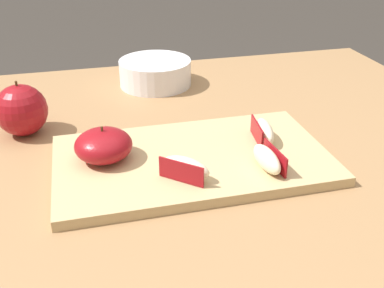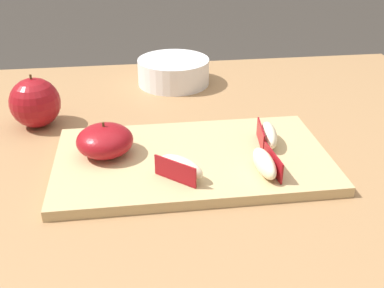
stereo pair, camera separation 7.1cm
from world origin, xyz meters
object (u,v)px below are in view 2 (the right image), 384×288
(apple_half_skin_up, at_px, (105,141))
(ceramic_fruit_bowl, at_px, (174,71))
(apple_wedge_near_knife, at_px, (265,163))
(whole_apple_red_delicious, at_px, (35,103))
(cutting_board, at_px, (192,160))
(apple_wedge_middle, at_px, (180,167))
(apple_wedge_back, at_px, (268,135))

(apple_half_skin_up, relative_size, ceramic_fruit_bowl, 0.55)
(apple_wedge_near_knife, distance_m, whole_apple_red_delicious, 0.43)
(apple_half_skin_up, xyz_separation_m, ceramic_fruit_bowl, (0.14, 0.34, -0.01))
(ceramic_fruit_bowl, bearing_deg, cutting_board, -91.15)
(apple_half_skin_up, xyz_separation_m, apple_wedge_middle, (0.11, -0.08, -0.01))
(apple_wedge_back, height_order, ceramic_fruit_bowl, ceramic_fruit_bowl)
(apple_wedge_near_knife, bearing_deg, apple_half_skin_up, 159.21)
(apple_wedge_near_knife, relative_size, apple_wedge_middle, 1.06)
(cutting_board, height_order, apple_wedge_near_knife, apple_wedge_near_knife)
(cutting_board, bearing_deg, whole_apple_red_delicious, 145.74)
(apple_wedge_middle, height_order, apple_wedge_back, same)
(cutting_board, distance_m, ceramic_fruit_bowl, 0.36)
(apple_wedge_back, bearing_deg, apple_wedge_middle, -151.73)
(apple_wedge_near_knife, bearing_deg, ceramic_fruit_bowl, 101.96)
(whole_apple_red_delicious, bearing_deg, apple_wedge_middle, -45.36)
(whole_apple_red_delicious, bearing_deg, apple_half_skin_up, -50.54)
(apple_wedge_middle, bearing_deg, apple_half_skin_up, 142.37)
(apple_wedge_middle, distance_m, whole_apple_red_delicious, 0.33)
(cutting_board, xyz_separation_m, apple_half_skin_up, (-0.13, 0.02, 0.03))
(apple_wedge_back, bearing_deg, apple_half_skin_up, 179.80)
(ceramic_fruit_bowl, bearing_deg, apple_half_skin_up, -112.44)
(apple_wedge_near_knife, bearing_deg, apple_wedge_back, 71.23)
(apple_half_skin_up, height_order, ceramic_fruit_bowl, apple_half_skin_up)
(cutting_board, distance_m, apple_half_skin_up, 0.14)
(cutting_board, distance_m, apple_wedge_near_knife, 0.12)
(cutting_board, relative_size, ceramic_fruit_bowl, 2.68)
(apple_half_skin_up, height_order, apple_wedge_middle, apple_half_skin_up)
(apple_half_skin_up, bearing_deg, cutting_board, -9.38)
(cutting_board, relative_size, whole_apple_red_delicious, 4.31)
(apple_half_skin_up, bearing_deg, apple_wedge_middle, -37.63)
(cutting_board, height_order, apple_wedge_back, apple_wedge_back)
(cutting_board, relative_size, apple_wedge_middle, 5.91)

